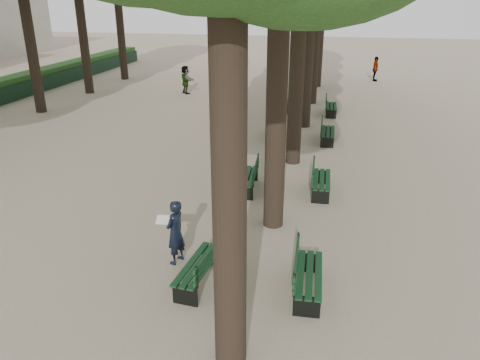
# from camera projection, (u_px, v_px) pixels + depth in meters

# --- Properties ---
(ground) EXTENTS (120.00, 120.00, 0.00)m
(ground) POSITION_uv_depth(u_px,v_px,m) (184.00, 281.00, 10.03)
(ground) COLOR tan
(ground) RESTS_ON ground
(bench_left_0) EXTENTS (0.74, 1.85, 0.92)m
(bench_left_0) POSITION_uv_depth(u_px,v_px,m) (200.00, 272.00, 9.86)
(bench_left_0) COLOR black
(bench_left_0) RESTS_ON ground
(bench_left_1) EXTENTS (0.72, 1.84, 0.92)m
(bench_left_1) POSITION_uv_depth(u_px,v_px,m) (247.00, 182.00, 14.55)
(bench_left_1) COLOR black
(bench_left_1) RESTS_ON ground
(bench_left_2) EXTENTS (0.69, 1.83, 0.92)m
(bench_left_2) POSITION_uv_depth(u_px,v_px,m) (273.00, 132.00, 19.74)
(bench_left_2) COLOR black
(bench_left_2) RESTS_ON ground
(bench_left_3) EXTENTS (0.58, 1.80, 0.92)m
(bench_left_3) POSITION_uv_depth(u_px,v_px,m) (287.00, 106.00, 24.21)
(bench_left_3) COLOR black
(bench_left_3) RESTS_ON ground
(bench_right_0) EXTENTS (0.65, 1.82, 0.92)m
(bench_right_0) POSITION_uv_depth(u_px,v_px,m) (308.00, 281.00, 9.54)
(bench_right_0) COLOR black
(bench_right_0) RESTS_ON ground
(bench_right_1) EXTENTS (0.63, 1.82, 0.92)m
(bench_right_1) POSITION_uv_depth(u_px,v_px,m) (321.00, 185.00, 14.30)
(bench_right_1) COLOR black
(bench_right_1) RESTS_ON ground
(bench_right_2) EXTENTS (0.61, 1.81, 0.92)m
(bench_right_2) POSITION_uv_depth(u_px,v_px,m) (328.00, 136.00, 19.18)
(bench_right_2) COLOR black
(bench_right_2) RESTS_ON ground
(bench_right_3) EXTENTS (0.64, 1.82, 0.92)m
(bench_right_3) POSITION_uv_depth(u_px,v_px,m) (331.00, 109.00, 23.45)
(bench_right_3) COLOR black
(bench_right_3) RESTS_ON ground
(man_with_map) EXTENTS (0.67, 0.67, 1.53)m
(man_with_map) POSITION_uv_depth(u_px,v_px,m) (175.00, 232.00, 10.45)
(man_with_map) COLOR black
(man_with_map) RESTS_ON ground
(pedestrian_e) EXTENTS (1.26, 1.39, 1.67)m
(pedestrian_e) POSITION_uv_depth(u_px,v_px,m) (186.00, 80.00, 28.19)
(pedestrian_e) COLOR #262628
(pedestrian_e) RESTS_ON ground
(pedestrian_c) EXTENTS (0.42, 1.00, 1.66)m
(pedestrian_c) POSITION_uv_depth(u_px,v_px,m) (375.00, 69.00, 32.10)
(pedestrian_c) COLOR #262628
(pedestrian_c) RESTS_ON ground
(pedestrian_d) EXTENTS (0.60, 0.96, 1.83)m
(pedestrian_d) POSITION_uv_depth(u_px,v_px,m) (243.00, 56.00, 37.79)
(pedestrian_d) COLOR #262628
(pedestrian_d) RESTS_ON ground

